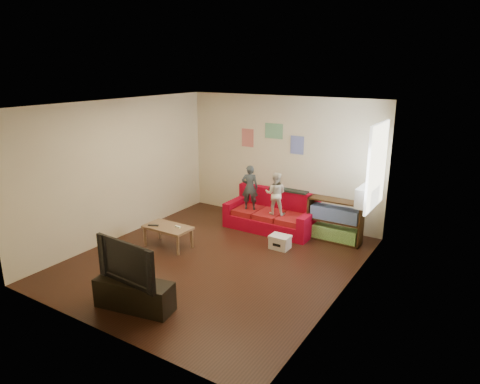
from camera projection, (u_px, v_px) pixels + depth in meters
The scene contains 17 objects.
room_shell at pixel (215, 186), 7.15m from camera, with size 4.52×5.02×2.72m.
sofa at pixel (272, 216), 8.93m from camera, with size 1.86×0.86×0.82m.
child_a at pixel (250, 187), 8.86m from camera, with size 0.34×0.23×0.94m, color #343D42.
child_b at pixel (276, 194), 8.56m from camera, with size 0.42×0.33×0.87m, color beige.
coffee_table at pixel (168, 229), 8.01m from camera, with size 0.90×0.49×0.40m.
remote at pixel (153, 225), 8.02m from camera, with size 0.20×0.05×0.02m, color black.
game_controller at pixel (178, 227), 7.92m from camera, with size 0.13×0.04×0.03m, color white.
bookshelf at pixel (335, 223), 8.25m from camera, with size 1.05×0.32×0.84m.
window at pixel (377, 166), 7.28m from camera, with size 0.04×1.08×1.48m, color white.
ac_unit at pixel (367, 197), 7.50m from camera, with size 0.28×0.55×0.35m, color #B7B2A3.
artwork_left at pixel (248, 138), 9.49m from camera, with size 0.30×0.01×0.40m, color #D87266.
artwork_center at pixel (274, 131), 9.10m from camera, with size 0.42×0.01×0.32m, color #72B27F.
artwork_right at pixel (297, 145), 8.89m from camera, with size 0.30×0.01×0.38m, color #727FCC.
file_box at pixel (280, 242), 7.97m from camera, with size 0.37×0.28×0.26m.
tv_stand at pixel (134, 295), 5.98m from camera, with size 1.13×0.38×0.42m, color black.
television at pixel (132, 260), 5.83m from camera, with size 1.09×0.14×0.63m, color black.
tissue at pixel (275, 246), 7.96m from camera, with size 0.11×0.11×0.11m, color silver.
Camera 1 is at (4.00, -5.61, 3.29)m, focal length 32.00 mm.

